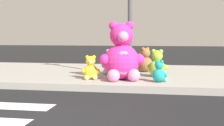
{
  "coord_description": "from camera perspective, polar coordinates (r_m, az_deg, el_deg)",
  "views": [
    {
      "loc": [
        1.76,
        -2.85,
        1.16
      ],
      "look_at": [
        0.69,
        3.6,
        0.55
      ],
      "focal_mm": 47.43,
      "sensor_mm": 36.0,
      "label": 1
    }
  ],
  "objects": [
    {
      "name": "sidewalk",
      "position": [
        8.31,
        -2.87,
        -2.17
      ],
      "size": [
        28.0,
        4.4,
        0.15
      ],
      "primitive_type": "cube",
      "color": "#9E9B93",
      "rests_on": "ground_plane"
    },
    {
      "name": "sign_pole",
      "position": [
        7.32,
        3.5,
        10.71
      ],
      "size": [
        0.56,
        0.11,
        3.2
      ],
      "color": "#4C4C51",
      "rests_on": "sidewalk"
    },
    {
      "name": "plush_pink_large",
      "position": [
        6.74,
        1.89,
        1.27
      ],
      "size": [
        1.0,
        0.94,
        1.33
      ],
      "color": "#F22D93",
      "rests_on": "sidewalk"
    },
    {
      "name": "plush_teal",
      "position": [
        6.5,
        9.13,
        -1.95
      ],
      "size": [
        0.34,
        0.35,
        0.49
      ],
      "color": "teal",
      "rests_on": "sidewalk"
    },
    {
      "name": "plush_lavender",
      "position": [
        7.74,
        -0.21,
        -0.22
      ],
      "size": [
        0.5,
        0.45,
        0.65
      ],
      "color": "#B28CD8",
      "rests_on": "sidewalk"
    },
    {
      "name": "plush_yellow",
      "position": [
        6.85,
        -4.13,
        -1.29
      ],
      "size": [
        0.42,
        0.39,
        0.55
      ],
      "color": "yellow",
      "rests_on": "sidewalk"
    },
    {
      "name": "plush_red",
      "position": [
        8.01,
        2.84,
        -0.28
      ],
      "size": [
        0.4,
        0.43,
        0.57
      ],
      "color": "red",
      "rests_on": "sidewalk"
    },
    {
      "name": "plush_lime",
      "position": [
        7.33,
        8.71,
        -0.52
      ],
      "size": [
        0.51,
        0.48,
        0.68
      ],
      "color": "#8CD133",
      "rests_on": "sidewalk"
    },
    {
      "name": "plush_brown",
      "position": [
        8.28,
        6.31,
        0.21
      ],
      "size": [
        0.5,
        0.48,
        0.69
      ],
      "color": "olive",
      "rests_on": "sidewalk"
    }
  ]
}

